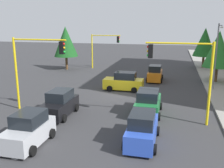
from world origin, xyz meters
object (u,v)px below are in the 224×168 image
(car_orange, at_px, (155,74))
(car_yellow, at_px, (124,82))
(traffic_signal_near_right, at_px, (35,60))
(tree_roadside_far, at_px, (205,42))
(car_green, at_px, (148,103))
(tree_opposite_side, at_px, (66,42))
(traffic_signal_far_right, at_px, (104,45))
(traffic_signal_near_left, at_px, (185,66))
(tree_roadside_mid, at_px, (218,49))
(car_black, at_px, (60,104))
(street_lamp_curbside, at_px, (217,50))
(car_silver, at_px, (29,130))
(car_blue, at_px, (142,129))

(car_orange, relative_size, car_yellow, 0.87)
(traffic_signal_near_right, xyz_separation_m, tree_roadside_far, (-24.00, 15.24, -0.08))
(car_yellow, bearing_deg, car_green, 25.88)
(traffic_signal_near_right, distance_m, car_orange, 16.06)
(tree_opposite_side, distance_m, car_orange, 15.02)
(traffic_signal_far_right, bearing_deg, tree_roadside_far, 104.81)
(traffic_signal_near_left, distance_m, tree_roadside_mid, 14.64)
(car_yellow, height_order, car_black, same)
(street_lamp_curbside, bearing_deg, tree_roadside_mid, 169.67)
(traffic_signal_far_right, xyz_separation_m, car_black, (20.67, 2.18, -2.86))
(car_black, bearing_deg, traffic_signal_near_left, 94.15)
(tree_opposite_side, xyz_separation_m, car_green, (16.72, 14.19, -3.36))
(traffic_signal_near_left, distance_m, car_green, 4.31)
(traffic_signal_near_right, xyz_separation_m, traffic_signal_near_left, (0.00, 11.46, -0.05))
(street_lamp_curbside, xyz_separation_m, car_black, (10.28, -12.66, -3.45))
(tree_opposite_side, bearing_deg, tree_roadside_far, 106.31)
(traffic_signal_near_left, height_order, street_lamp_curbside, street_lamp_curbside)
(car_orange, relative_size, car_black, 0.91)
(traffic_signal_far_right, relative_size, traffic_signal_near_right, 0.89)
(traffic_signal_far_right, distance_m, car_silver, 25.89)
(traffic_signal_near_left, bearing_deg, car_silver, -57.65)
(traffic_signal_near_right, relative_size, tree_roadside_mid, 0.96)
(tree_roadside_far, distance_m, car_blue, 28.71)
(tree_roadside_mid, relative_size, car_orange, 1.69)
(tree_roadside_far, bearing_deg, traffic_signal_near_left, -8.94)
(street_lamp_curbside, bearing_deg, car_silver, -39.02)
(street_lamp_curbside, height_order, car_silver, street_lamp_curbside)
(traffic_signal_near_left, bearing_deg, car_blue, -31.30)
(traffic_signal_near_right, distance_m, traffic_signal_near_left, 11.46)
(traffic_signal_near_right, bearing_deg, tree_opposite_side, -163.70)
(traffic_signal_near_left, distance_m, street_lamp_curbside, 10.22)
(traffic_signal_near_right, height_order, street_lamp_curbside, street_lamp_curbside)
(tree_opposite_side, relative_size, tree_roadside_mid, 1.06)
(traffic_signal_near_right, bearing_deg, tree_roadside_far, 147.59)
(tree_opposite_side, distance_m, tree_roadside_mid, 21.38)
(traffic_signal_near_left, relative_size, tree_roadside_far, 0.93)
(car_green, bearing_deg, car_yellow, -154.12)
(tree_roadside_far, bearing_deg, tree_opposite_side, -73.69)
(traffic_signal_near_right, distance_m, car_yellow, 10.34)
(street_lamp_curbside, distance_m, car_silver, 19.90)
(car_yellow, distance_m, car_silver, 13.96)
(car_blue, xyz_separation_m, car_silver, (1.75, -6.51, -0.00))
(car_black, bearing_deg, car_green, 106.29)
(tree_roadside_mid, height_order, car_green, tree_roadside_mid)
(tree_roadside_far, bearing_deg, tree_roadside_mid, 2.86)
(car_black, xyz_separation_m, car_green, (-1.94, 6.65, 0.00))
(traffic_signal_near_right, distance_m, car_green, 9.60)
(car_orange, height_order, car_yellow, same)
(tree_opposite_side, height_order, car_silver, tree_opposite_side)
(car_orange, bearing_deg, car_black, -24.38)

